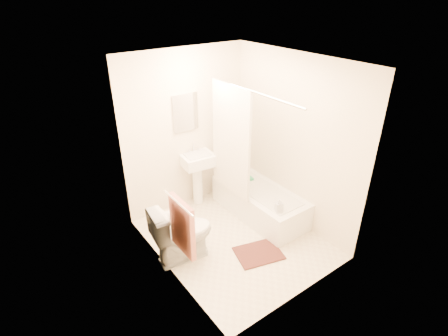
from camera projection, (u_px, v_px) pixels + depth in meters
floor at (235, 239)px, 4.83m from camera, size 2.40×2.40×0.00m
ceiling at (238, 61)px, 3.71m from camera, size 2.40×2.40×0.00m
wall_back at (186, 132)px, 5.13m from camera, size 2.00×0.02×2.40m
wall_left at (163, 186)px, 3.75m from camera, size 0.02×2.40×2.40m
wall_right at (293, 142)px, 4.80m from camera, size 0.02×2.40×2.40m
mirror at (186, 113)px, 4.98m from camera, size 0.40×0.03×0.55m
curtain_rod at (252, 91)px, 4.13m from camera, size 0.03×1.70×0.03m
shower_curtain at (231, 141)px, 4.78m from camera, size 0.04×0.80×1.55m
towel_bar at (178, 203)px, 3.64m from camera, size 0.02×0.60×0.02m
towel at (182, 226)px, 3.81m from camera, size 0.06×0.45×0.66m
toilet_paper at (167, 216)px, 4.11m from camera, size 0.11×0.12×0.12m
toilet at (182, 233)px, 4.34m from camera, size 0.82×0.53×0.76m
sink at (198, 177)px, 5.42m from camera, size 0.52×0.43×0.94m
bathtub at (259, 202)px, 5.27m from camera, size 0.67×1.53×0.43m
bath_mat at (259, 253)px, 4.56m from camera, size 0.68×0.58×0.02m
soap_bottle at (279, 205)px, 4.62m from camera, size 0.12×0.12×0.20m
scrub_brush at (248, 177)px, 5.46m from camera, size 0.09×0.22×0.04m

